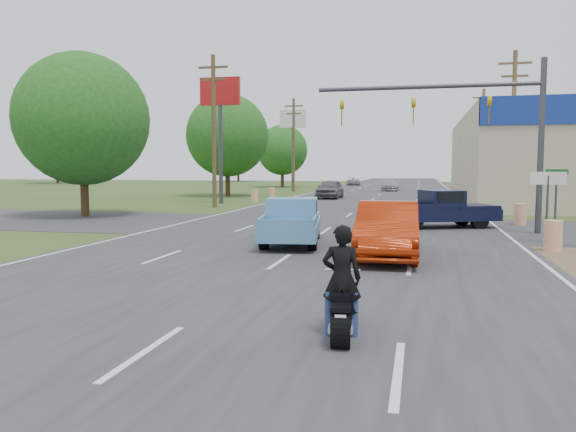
% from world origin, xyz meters
% --- Properties ---
extents(ground, '(200.00, 200.00, 0.00)m').
position_xyz_m(ground, '(0.00, 0.00, 0.00)').
color(ground, '#33481C').
rests_on(ground, ground).
extents(main_road, '(15.00, 180.00, 0.02)m').
position_xyz_m(main_road, '(0.00, 40.00, 0.01)').
color(main_road, '#2D2D30').
rests_on(main_road, ground).
extents(cross_road, '(120.00, 10.00, 0.02)m').
position_xyz_m(cross_road, '(0.00, 18.00, 0.01)').
color(cross_road, '#2D2D30').
rests_on(cross_road, ground).
extents(utility_pole_2, '(2.00, 0.28, 10.00)m').
position_xyz_m(utility_pole_2, '(9.50, 31.00, 5.32)').
color(utility_pole_2, '#4C3823').
rests_on(utility_pole_2, ground).
extents(utility_pole_3, '(2.00, 0.28, 10.00)m').
position_xyz_m(utility_pole_3, '(9.50, 49.00, 5.32)').
color(utility_pole_3, '#4C3823').
rests_on(utility_pole_3, ground).
extents(utility_pole_5, '(2.00, 0.28, 10.00)m').
position_xyz_m(utility_pole_5, '(-9.50, 28.00, 5.32)').
color(utility_pole_5, '#4C3823').
rests_on(utility_pole_5, ground).
extents(utility_pole_6, '(2.00, 0.28, 10.00)m').
position_xyz_m(utility_pole_6, '(-9.50, 52.00, 5.32)').
color(utility_pole_6, '#4C3823').
rests_on(utility_pole_6, ground).
extents(tree_0, '(7.14, 7.14, 8.84)m').
position_xyz_m(tree_0, '(-14.00, 20.00, 5.26)').
color(tree_0, '#422D19').
rests_on(tree_0, ground).
extents(tree_1, '(7.56, 7.56, 9.36)m').
position_xyz_m(tree_1, '(-13.50, 42.00, 5.57)').
color(tree_1, '#422D19').
rests_on(tree_1, ground).
extents(tree_2, '(6.72, 6.72, 8.32)m').
position_xyz_m(tree_2, '(-14.20, 66.00, 4.95)').
color(tree_2, '#422D19').
rests_on(tree_2, ground).
extents(tree_4, '(9.24, 9.24, 11.44)m').
position_xyz_m(tree_4, '(-55.00, 75.00, 6.82)').
color(tree_4, '#422D19').
rests_on(tree_4, ground).
extents(tree_6, '(8.82, 8.82, 10.92)m').
position_xyz_m(tree_6, '(-30.00, 95.00, 6.51)').
color(tree_6, '#422D19').
rests_on(tree_6, ground).
extents(barrel_0, '(0.56, 0.56, 1.00)m').
position_xyz_m(barrel_0, '(8.00, 12.00, 0.50)').
color(barrel_0, orange).
rests_on(barrel_0, ground).
extents(barrel_1, '(0.56, 0.56, 1.00)m').
position_xyz_m(barrel_1, '(8.40, 20.50, 0.50)').
color(barrel_1, orange).
rests_on(barrel_1, ground).
extents(barrel_2, '(0.56, 0.56, 1.00)m').
position_xyz_m(barrel_2, '(-8.50, 34.00, 0.50)').
color(barrel_2, orange).
rests_on(barrel_2, ground).
extents(barrel_3, '(0.56, 0.56, 1.00)m').
position_xyz_m(barrel_3, '(-8.20, 38.00, 0.50)').
color(barrel_3, orange).
rests_on(barrel_3, ground).
extents(pole_sign_left_near, '(3.00, 0.35, 9.20)m').
position_xyz_m(pole_sign_left_near, '(-10.50, 32.00, 7.17)').
color(pole_sign_left_near, '#3F3F44').
rests_on(pole_sign_left_near, ground).
extents(pole_sign_left_far, '(3.00, 0.35, 9.20)m').
position_xyz_m(pole_sign_left_far, '(-10.50, 56.00, 7.17)').
color(pole_sign_left_far, '#3F3F44').
rests_on(pole_sign_left_far, ground).
extents(lane_sign, '(1.20, 0.08, 2.52)m').
position_xyz_m(lane_sign, '(8.20, 14.00, 1.90)').
color(lane_sign, '#3F3F44').
rests_on(lane_sign, ground).
extents(street_name_sign, '(0.80, 0.08, 2.61)m').
position_xyz_m(street_name_sign, '(8.80, 15.50, 1.61)').
color(street_name_sign, '#3F3F44').
rests_on(street_name_sign, ground).
extents(signal_mast, '(9.12, 0.40, 7.00)m').
position_xyz_m(signal_mast, '(5.82, 17.00, 4.80)').
color(signal_mast, '#3F3F44').
rests_on(signal_mast, ground).
extents(red_convertible, '(1.89, 5.04, 1.64)m').
position_xyz_m(red_convertible, '(2.93, 9.53, 0.82)').
color(red_convertible, '#9E2307').
rests_on(red_convertible, ground).
extents(motorcycle, '(0.61, 1.93, 0.98)m').
position_xyz_m(motorcycle, '(2.67, 1.39, 0.43)').
color(motorcycle, black).
rests_on(motorcycle, ground).
extents(rider, '(0.66, 0.48, 1.70)m').
position_xyz_m(rider, '(2.66, 1.43, 0.85)').
color(rider, black).
rests_on(rider, ground).
extents(blue_pickup, '(2.55, 5.08, 1.61)m').
position_xyz_m(blue_pickup, '(-0.52, 11.85, 0.81)').
color(blue_pickup, black).
rests_on(blue_pickup, ground).
extents(navy_pickup, '(5.40, 3.78, 1.67)m').
position_xyz_m(navy_pickup, '(4.79, 18.47, 0.84)').
color(navy_pickup, black).
rests_on(navy_pickup, ground).
extents(distant_car_grey, '(2.00, 4.82, 1.63)m').
position_xyz_m(distant_car_grey, '(-3.67, 40.32, 0.82)').
color(distant_car_grey, '#58585D').
rests_on(distant_car_grey, ground).
extents(distant_car_silver, '(1.92, 4.63, 1.34)m').
position_xyz_m(distant_car_silver, '(0.53, 57.27, 0.67)').
color(distant_car_silver, '#A2A2A7').
rests_on(distant_car_silver, ground).
extents(distant_car_white, '(2.57, 4.46, 1.17)m').
position_xyz_m(distant_car_white, '(-5.82, 75.89, 0.58)').
color(distant_car_white, silver).
rests_on(distant_car_white, ground).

